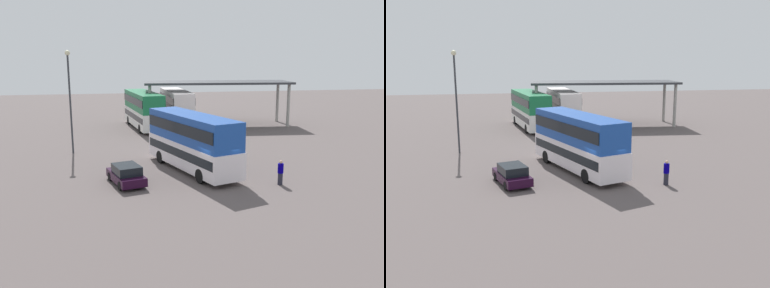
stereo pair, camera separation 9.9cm
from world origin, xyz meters
The scene contains 8 objects.
ground_plane centered at (0.00, 0.00, 0.00)m, with size 140.00×140.00×0.00m, color #574D4C.
double_decker_main centered at (-1.04, 3.44, 2.30)m, with size 5.54×10.34×4.20m.
parked_hatchback centered at (-5.97, 0.84, 0.67)m, with size 2.63×4.06×1.35m.
double_decker_near_canopy centered at (-3.09, 22.80, 2.31)m, with size 4.07×10.99×4.22m.
double_decker_mid_row centered at (1.03, 24.34, 2.32)m, with size 2.85×10.54×4.24m.
depot_canopy centered at (5.91, 23.10, 4.94)m, with size 17.95×6.91×5.33m.
lamppost_tall centered at (-10.22, 10.92, 5.46)m, with size 0.44×0.44×8.83m.
pedestrian_waiting centered at (4.02, -1.19, 0.83)m, with size 0.38×0.38×1.67m.
Camera 1 is at (-6.74, -26.14, 8.39)m, focal length 39.12 mm.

